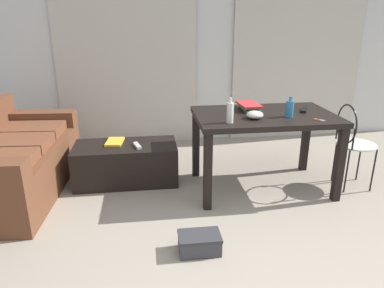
{
  "coord_description": "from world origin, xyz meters",
  "views": [
    {
      "loc": [
        -0.94,
        -1.65,
        1.65
      ],
      "look_at": [
        -0.49,
        1.76,
        0.42
      ],
      "focal_mm": 33.68,
      "sensor_mm": 36.0,
      "label": 1
    }
  ],
  "objects_px": {
    "tv_remote_primary": "(137,146)",
    "scissors": "(318,119)",
    "book_stack": "(249,106)",
    "magazine": "(115,142)",
    "bottle_near": "(290,109)",
    "coffee_table": "(126,163)",
    "bowl": "(255,115)",
    "bottle_far": "(230,112)",
    "tv_remote_on_table": "(304,110)",
    "wire_chair": "(352,137)",
    "craft_table": "(264,124)",
    "shoebox": "(199,243)",
    "couch": "(7,162)"
  },
  "relations": [
    {
      "from": "tv_remote_primary",
      "to": "scissors",
      "type": "bearing_deg",
      "value": -32.35
    },
    {
      "from": "book_stack",
      "to": "scissors",
      "type": "distance_m",
      "value": 0.68
    },
    {
      "from": "book_stack",
      "to": "magazine",
      "type": "height_order",
      "value": "book_stack"
    },
    {
      "from": "tv_remote_primary",
      "to": "bottle_near",
      "type": "bearing_deg",
      "value": -29.99
    },
    {
      "from": "coffee_table",
      "to": "tv_remote_primary",
      "type": "relative_size",
      "value": 5.91
    },
    {
      "from": "bowl",
      "to": "tv_remote_primary",
      "type": "xyz_separation_m",
      "value": [
        -1.08,
        0.39,
        -0.39
      ]
    },
    {
      "from": "bottle_far",
      "to": "tv_remote_on_table",
      "type": "bearing_deg",
      "value": 20.58
    },
    {
      "from": "wire_chair",
      "to": "bottle_near",
      "type": "bearing_deg",
      "value": -177.39
    },
    {
      "from": "coffee_table",
      "to": "bottle_near",
      "type": "xyz_separation_m",
      "value": [
        1.54,
        -0.45,
        0.64
      ]
    },
    {
      "from": "scissors",
      "to": "tv_remote_primary",
      "type": "xyz_separation_m",
      "value": [
        -1.63,
        0.51,
        -0.35
      ]
    },
    {
      "from": "scissors",
      "to": "magazine",
      "type": "height_order",
      "value": "scissors"
    },
    {
      "from": "bowl",
      "to": "scissors",
      "type": "bearing_deg",
      "value": -11.8
    },
    {
      "from": "tv_remote_primary",
      "to": "magazine",
      "type": "relative_size",
      "value": 0.67
    },
    {
      "from": "bowl",
      "to": "tv_remote_primary",
      "type": "relative_size",
      "value": 0.87
    },
    {
      "from": "craft_table",
      "to": "magazine",
      "type": "xyz_separation_m",
      "value": [
        -1.46,
        0.4,
        -0.25
      ]
    },
    {
      "from": "bottle_far",
      "to": "bowl",
      "type": "height_order",
      "value": "bottle_far"
    },
    {
      "from": "tv_remote_on_table",
      "to": "shoebox",
      "type": "relative_size",
      "value": 0.61
    },
    {
      "from": "magazine",
      "to": "scissors",
      "type": "bearing_deg",
      "value": -12.51
    },
    {
      "from": "couch",
      "to": "wire_chair",
      "type": "height_order",
      "value": "wire_chair"
    },
    {
      "from": "bowl",
      "to": "scissors",
      "type": "height_order",
      "value": "bowl"
    },
    {
      "from": "craft_table",
      "to": "shoebox",
      "type": "bearing_deg",
      "value": -128.5
    },
    {
      "from": "bowl",
      "to": "shoebox",
      "type": "distance_m",
      "value": 1.28
    },
    {
      "from": "wire_chair",
      "to": "magazine",
      "type": "relative_size",
      "value": 3.27
    },
    {
      "from": "wire_chair",
      "to": "scissors",
      "type": "xyz_separation_m",
      "value": [
        -0.45,
        -0.16,
        0.24
      ]
    },
    {
      "from": "bowl",
      "to": "tv_remote_primary",
      "type": "bearing_deg",
      "value": 160.14
    },
    {
      "from": "book_stack",
      "to": "scissors",
      "type": "relative_size",
      "value": 3.11
    },
    {
      "from": "scissors",
      "to": "wire_chair",
      "type": "bearing_deg",
      "value": 19.63
    },
    {
      "from": "bottle_near",
      "to": "magazine",
      "type": "height_order",
      "value": "bottle_near"
    },
    {
      "from": "tv_remote_on_table",
      "to": "scissors",
      "type": "height_order",
      "value": "tv_remote_on_table"
    },
    {
      "from": "coffee_table",
      "to": "craft_table",
      "type": "bearing_deg",
      "value": -13.35
    },
    {
      "from": "coffee_table",
      "to": "scissors",
      "type": "height_order",
      "value": "scissors"
    },
    {
      "from": "coffee_table",
      "to": "tv_remote_on_table",
      "type": "height_order",
      "value": "tv_remote_on_table"
    },
    {
      "from": "coffee_table",
      "to": "tv_remote_primary",
      "type": "bearing_deg",
      "value": -31.21
    },
    {
      "from": "craft_table",
      "to": "bottle_far",
      "type": "height_order",
      "value": "bottle_far"
    },
    {
      "from": "couch",
      "to": "tv_remote_primary",
      "type": "xyz_separation_m",
      "value": [
        1.25,
        0.03,
        0.09
      ]
    },
    {
      "from": "craft_table",
      "to": "wire_chair",
      "type": "distance_m",
      "value": 0.88
    },
    {
      "from": "wire_chair",
      "to": "tv_remote_on_table",
      "type": "height_order",
      "value": "wire_chair"
    },
    {
      "from": "wire_chair",
      "to": "bowl",
      "type": "relative_size",
      "value": 5.6
    },
    {
      "from": "couch",
      "to": "tv_remote_on_table",
      "type": "bearing_deg",
      "value": -3.01
    },
    {
      "from": "coffee_table",
      "to": "book_stack",
      "type": "bearing_deg",
      "value": -6.47
    },
    {
      "from": "book_stack",
      "to": "magazine",
      "type": "distance_m",
      "value": 1.43
    },
    {
      "from": "shoebox",
      "to": "magazine",
      "type": "bearing_deg",
      "value": 116.34
    },
    {
      "from": "wire_chair",
      "to": "scissors",
      "type": "height_order",
      "value": "wire_chair"
    },
    {
      "from": "bottle_near",
      "to": "bowl",
      "type": "relative_size",
      "value": 1.24
    },
    {
      "from": "book_stack",
      "to": "shoebox",
      "type": "bearing_deg",
      "value": -120.16
    },
    {
      "from": "couch",
      "to": "bowl",
      "type": "relative_size",
      "value": 11.5
    },
    {
      "from": "bowl",
      "to": "tv_remote_primary",
      "type": "height_order",
      "value": "bowl"
    },
    {
      "from": "couch",
      "to": "shoebox",
      "type": "bearing_deg",
      "value": -35.14
    },
    {
      "from": "couch",
      "to": "book_stack",
      "type": "distance_m",
      "value": 2.42
    },
    {
      "from": "coffee_table",
      "to": "magazine",
      "type": "distance_m",
      "value": 0.25
    }
  ]
}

